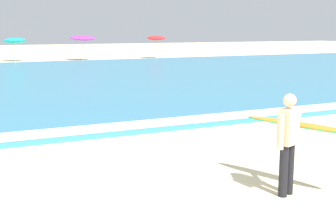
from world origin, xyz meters
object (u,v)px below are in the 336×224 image
Objects in this scene: surfer_with_board at (295,134)px; beach_umbrella_2 at (15,41)px; beach_umbrella_3 at (82,38)px; beach_umbrella_4 at (156,38)px.

beach_umbrella_2 is (0.33, 35.99, 0.77)m from surfer_with_board.
beach_umbrella_2 is at bearing 171.11° from beach_umbrella_3.
beach_umbrella_4 reaches higher than surfer_with_board.
beach_umbrella_4 is (13.22, 35.00, 0.90)m from surfer_with_board.
surfer_with_board is 1.05× the size of beach_umbrella_4.
surfer_with_board is at bearing -90.52° from beach_umbrella_2.
surfer_with_board is 35.99m from beach_umbrella_2.
beach_umbrella_3 reaches higher than beach_umbrella_2.
beach_umbrella_2 reaches higher than surfer_with_board.
beach_umbrella_4 is (7.18, -0.10, -0.05)m from beach_umbrella_3.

